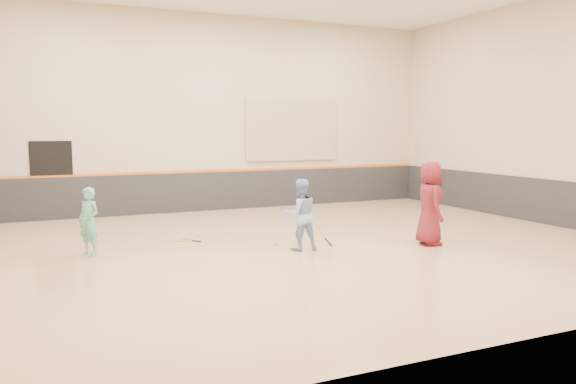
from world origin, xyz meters
name	(u,v)px	position (x,y,z in m)	size (l,w,h in m)	color
room	(288,210)	(0.00, 0.00, 0.81)	(15.04, 12.04, 6.22)	tan
wainscot_back	(210,191)	(0.00, 5.97, 0.60)	(14.90, 0.04, 1.20)	#232326
wainscot_right	(543,201)	(7.47, 0.00, 0.60)	(0.04, 11.90, 1.20)	#232326
accent_stripe	(210,171)	(0.00, 5.96, 1.22)	(14.90, 0.03, 0.06)	#D85914
acoustic_panel	(292,130)	(2.80, 5.95, 2.50)	(3.20, 0.08, 2.00)	tan
doorway	(52,181)	(-4.50, 5.98, 1.10)	(1.10, 0.05, 2.20)	black
girl	(89,222)	(-3.96, 0.96, 0.69)	(0.50, 0.33, 1.37)	#6CBBAC
instructor	(300,215)	(0.13, -0.33, 0.75)	(0.73, 0.57, 1.50)	#8FABDD
young_man	(430,203)	(2.95, -0.98, 0.92)	(0.90, 0.58, 1.83)	maroon
held_racket	(319,231)	(0.47, -0.52, 0.40)	(0.51, 0.51, 0.51)	#BAD02D
spare_racket	(185,239)	(-1.85, 1.64, 0.02)	(0.72, 0.72, 0.05)	#96C32A
ball_under_racket	(275,244)	(-0.17, 0.31, 0.03)	(0.07, 0.07, 0.07)	yellow
ball_in_hand	(439,195)	(3.11, -1.08, 1.11)	(0.07, 0.07, 0.07)	#C5D631
ball_beside_spare	(199,235)	(-1.43, 1.99, 0.03)	(0.07, 0.07, 0.07)	#C7D631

